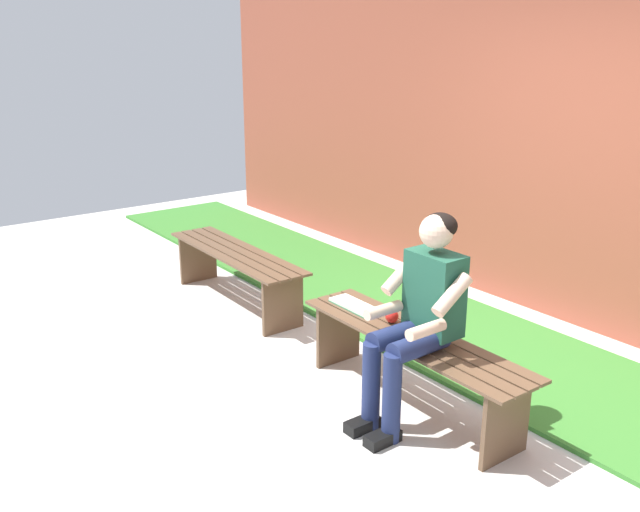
% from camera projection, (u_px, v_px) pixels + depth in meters
% --- Properties ---
extents(ground_plane, '(10.00, 7.00, 0.04)m').
position_uv_depth(ground_plane, '(191.00, 386.00, 4.73)').
color(ground_plane, beige).
extents(grass_strip, '(9.00, 1.31, 0.03)m').
position_uv_depth(grass_strip, '(407.00, 313.00, 5.87)').
color(grass_strip, '#387A2D').
rests_on(grass_strip, ground).
extents(brick_wall, '(9.50, 0.24, 3.16)m').
position_uv_depth(brick_wall, '(563.00, 123.00, 5.55)').
color(brick_wall, '#9E4C38').
rests_on(brick_wall, ground).
extents(bench_near, '(1.75, 0.43, 0.48)m').
position_uv_depth(bench_near, '(412.00, 352.00, 4.36)').
color(bench_near, brown).
rests_on(bench_near, ground).
extents(bench_far, '(1.71, 0.43, 0.48)m').
position_uv_depth(bench_far, '(236.00, 264.00, 6.01)').
color(bench_far, brown).
rests_on(bench_far, ground).
extents(person_seated, '(0.50, 0.69, 1.28)m').
position_uv_depth(person_seated, '(419.00, 311.00, 4.08)').
color(person_seated, '#1E513D').
rests_on(person_seated, ground).
extents(apple, '(0.09, 0.09, 0.09)m').
position_uv_depth(apple, '(392.00, 316.00, 4.50)').
color(apple, red).
rests_on(apple, bench_near).
extents(book_open, '(0.41, 0.16, 0.02)m').
position_uv_depth(book_open, '(355.00, 306.00, 4.76)').
color(book_open, white).
rests_on(book_open, bench_near).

